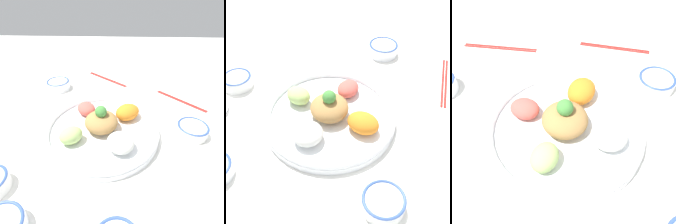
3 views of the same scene
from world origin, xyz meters
The scene contains 7 objects.
ground_plane centered at (0.00, 0.00, 0.00)m, with size 2.40×2.40×0.00m, color white.
salad_platter centered at (0.01, 0.04, 0.02)m, with size 0.37×0.37×0.11m.
rice_bowl_plain centered at (0.00, 0.33, 0.02)m, with size 0.10×0.10×0.04m.
sauce_bowl_far centered at (-0.28, -0.19, 0.02)m, with size 0.10×0.10×0.04m.
chopsticks_pair_near centered at (-0.39, 0.03, 0.00)m, with size 0.16×0.20×0.01m.
chopsticks_pair_far centered at (-0.20, 0.34, 0.00)m, with size 0.16×0.17×0.01m.
serving_spoon_extra centered at (-0.18, -0.34, 0.00)m, with size 0.14×0.07×0.01m.
Camera 1 is at (0.46, 0.09, 0.42)m, focal length 30.00 mm.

